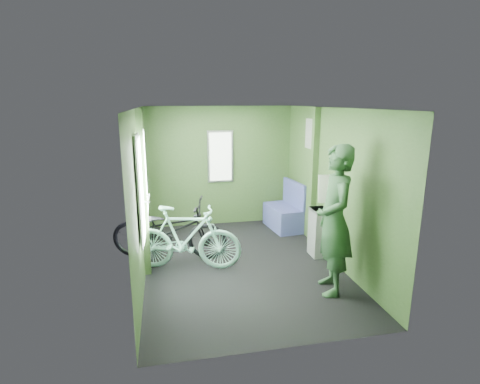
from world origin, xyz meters
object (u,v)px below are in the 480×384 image
Objects in this scene: bicycle_black at (170,258)px; passenger at (334,220)px; bicycle_mint at (186,269)px; waste_box at (318,232)px; bench_seat at (284,215)px.

bicycle_black is 2.65m from passenger.
bicycle_black is 0.49m from bicycle_mint.
bicycle_mint is 2.09× the size of waste_box.
waste_box is at bearing 175.64° from passenger.
bench_seat is at bearing -39.37° from bicycle_mint.
passenger is at bearing -110.29° from bicycle_black.
bicycle_mint is at bearing -137.69° from bicycle_black.
passenger is (2.01, -1.44, 0.95)m from bicycle_black.
bicycle_black is 2.36m from waste_box.
passenger reaches higher than waste_box.
bicycle_mint is at bearing -177.37° from waste_box.
bench_seat reaches higher than bicycle_mint.
bicycle_mint is at bearing -108.89° from passenger.
passenger reaches higher than bicycle_mint.
bench_seat is at bearing -50.00° from bicycle_black.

